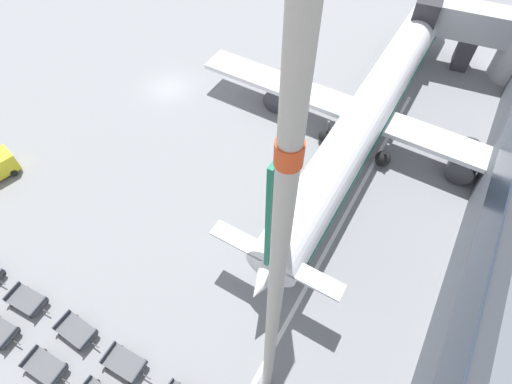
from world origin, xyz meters
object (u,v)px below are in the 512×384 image
at_px(baggage_dolly_row_near_col_c, 45,367).
at_px(apron_light_mast, 277,278).
at_px(baggage_dolly_row_mid_a_col_c, 77,331).
at_px(airplane, 373,104).
at_px(baggage_dolly_row_mid_a_col_b, 27,300).
at_px(baggage_dolly_row_mid_a_col_d, 125,363).

height_order(baggage_dolly_row_near_col_c, apron_light_mast, apron_light_mast).
bearing_deg(baggage_dolly_row_near_col_c, apron_light_mast, 26.86).
relative_size(baggage_dolly_row_mid_a_col_c, apron_light_mast, 0.12).
bearing_deg(baggage_dolly_row_mid_a_col_c, airplane, 70.62).
xyz_separation_m(baggage_dolly_row_near_col_c, apron_light_mast, (12.18, 6.17, 14.41)).
xyz_separation_m(baggage_dolly_row_mid_a_col_b, apron_light_mast, (16.53, 3.77, 14.41)).
xyz_separation_m(baggage_dolly_row_near_col_c, baggage_dolly_row_mid_a_col_d, (4.10, 2.62, 0.00)).
height_order(baggage_dolly_row_near_col_c, baggage_dolly_row_mid_a_col_c, same).
bearing_deg(baggage_dolly_row_mid_a_col_d, apron_light_mast, 23.73).
height_order(baggage_dolly_row_mid_a_col_d, apron_light_mast, apron_light_mast).
bearing_deg(baggage_dolly_row_near_col_c, baggage_dolly_row_mid_a_col_c, 88.37).
bearing_deg(apron_light_mast, baggage_dolly_row_mid_a_col_b, -167.15).
xyz_separation_m(airplane, baggage_dolly_row_mid_a_col_d, (-5.57, -27.25, -2.70)).
bearing_deg(baggage_dolly_row_mid_a_col_c, baggage_dolly_row_mid_a_col_d, 0.71).
xyz_separation_m(baggage_dolly_row_mid_a_col_b, baggage_dolly_row_mid_a_col_c, (4.42, 0.17, 0.00)).
distance_m(baggage_dolly_row_mid_a_col_c, apron_light_mast, 19.17).
height_order(baggage_dolly_row_near_col_c, baggage_dolly_row_mid_a_col_d, same).
xyz_separation_m(baggage_dolly_row_mid_a_col_b, baggage_dolly_row_mid_a_col_d, (8.44, 0.22, 0.00)).
distance_m(baggage_dolly_row_mid_a_col_b, apron_light_mast, 22.25).
bearing_deg(baggage_dolly_row_mid_a_col_b, baggage_dolly_row_mid_a_col_d, 1.47).
distance_m(baggage_dolly_row_near_col_c, apron_light_mast, 19.85).
distance_m(baggage_dolly_row_near_col_c, baggage_dolly_row_mid_a_col_d, 4.87).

